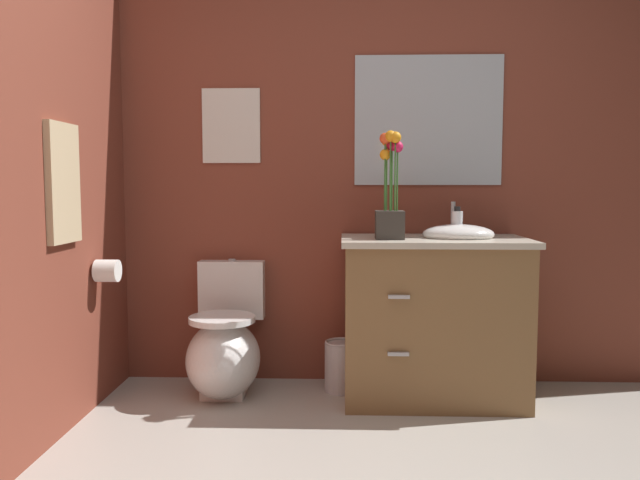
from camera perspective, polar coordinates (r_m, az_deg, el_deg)
name	(u,v)px	position (r m, az deg, el deg)	size (l,w,h in m)	color
wall_back	(389,158)	(3.52, 6.26, 7.42)	(3.98, 0.05, 2.50)	brown
wall_left	(1,144)	(2.60, -26.94, 7.80)	(0.05, 4.85, 2.50)	brown
toilet	(225,349)	(3.38, -8.61, -9.71)	(0.38, 0.59, 0.69)	white
vanity_cabinet	(434,317)	(3.29, 10.26, -6.84)	(0.94, 0.56, 1.01)	brown
flower_vase	(390,199)	(3.13, 6.35, 3.73)	(0.14, 0.14, 0.53)	#38332D
soap_bottle	(457,224)	(3.25, 12.32, 1.45)	(0.06, 0.06, 0.16)	white
trash_bin	(341,366)	(3.42, 1.96, -11.33)	(0.18, 0.18, 0.27)	#B7B7BC
wall_poster	(231,126)	(3.55, -8.06, 10.21)	(0.32, 0.01, 0.41)	silver
wall_mirror	(428,120)	(3.53, 9.79, 10.63)	(0.80, 0.01, 0.70)	#B2BCC6
hanging_towel	(63,183)	(2.95, -22.25, 4.79)	(0.03, 0.28, 0.52)	tan
toilet_paper_roll	(107,271)	(3.26, -18.73, -2.66)	(0.11, 0.11, 0.11)	white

